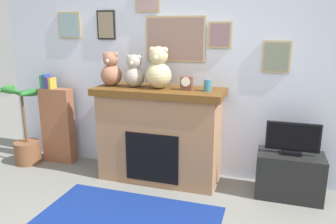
% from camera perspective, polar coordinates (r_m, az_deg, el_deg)
% --- Properties ---
extents(back_wall, '(5.20, 0.15, 2.60)m').
position_cam_1_polar(back_wall, '(4.10, 3.69, 6.99)').
color(back_wall, silver).
rests_on(back_wall, ground_plane).
extents(fireplace, '(1.54, 0.63, 1.15)m').
position_cam_1_polar(fireplace, '(4.01, -1.47, -3.81)').
color(fireplace, '#946B4A').
rests_on(fireplace, ground_plane).
extents(bookshelf, '(0.45, 0.16, 1.23)m').
position_cam_1_polar(bookshelf, '(4.79, -18.65, -1.95)').
color(bookshelf, brown).
rests_on(bookshelf, ground_plane).
extents(potted_plant, '(0.46, 0.45, 1.10)m').
position_cam_1_polar(potted_plant, '(4.93, -23.53, -4.16)').
color(potted_plant, brown).
rests_on(potted_plant, ground_plane).
extents(tv_stand, '(0.70, 0.40, 0.50)m').
position_cam_1_polar(tv_stand, '(3.93, 20.31, -10.27)').
color(tv_stand, black).
rests_on(tv_stand, ground_plane).
extents(television, '(0.56, 0.14, 0.36)m').
position_cam_1_polar(television, '(3.78, 20.86, -4.46)').
color(television, black).
rests_on(television, tv_stand).
extents(area_rug, '(1.79, 0.96, 0.01)m').
position_cam_1_polar(area_rug, '(3.44, -6.85, -17.76)').
color(area_rug, navy).
rests_on(area_rug, ground_plane).
extents(candle_jar, '(0.09, 0.09, 0.13)m').
position_cam_1_polar(candle_jar, '(3.70, 6.90, 4.62)').
color(candle_jar, teal).
rests_on(candle_jar, fireplace).
extents(mantel_clock, '(0.13, 0.10, 0.15)m').
position_cam_1_polar(mantel_clock, '(3.75, 3.26, 5.01)').
color(mantel_clock, brown).
rests_on(mantel_clock, fireplace).
extents(teddy_bear_cream, '(0.26, 0.26, 0.41)m').
position_cam_1_polar(teddy_bear_cream, '(4.07, -9.85, 7.12)').
color(teddy_bear_cream, '#936048').
rests_on(teddy_bear_cream, fireplace).
extents(teddy_bear_grey, '(0.24, 0.24, 0.39)m').
position_cam_1_polar(teddy_bear_grey, '(3.94, -5.89, 6.86)').
color(teddy_bear_grey, '#9C9489').
rests_on(teddy_bear_grey, fireplace).
extents(teddy_bear_brown, '(0.30, 0.30, 0.49)m').
position_cam_1_polar(teddy_bear_brown, '(3.82, -1.65, 7.36)').
color(teddy_bear_brown, tan).
rests_on(teddy_bear_brown, fireplace).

